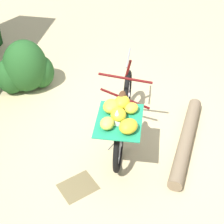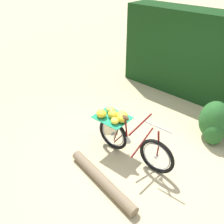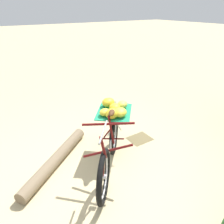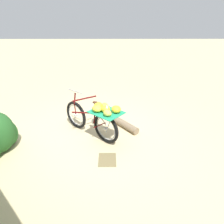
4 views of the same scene
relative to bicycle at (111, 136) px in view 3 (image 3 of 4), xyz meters
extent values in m
plane|color=#C6B284|center=(-0.08, 0.21, -0.53)|extent=(60.00, 60.00, 0.00)
torus|color=black|center=(0.46, 0.52, -0.17)|extent=(0.54, 0.59, 0.73)
torus|color=#B7B7BC|center=(0.46, 0.52, -0.17)|extent=(0.39, 0.44, 0.57)
cylinder|color=#B7B7BC|center=(0.46, 0.52, -0.17)|extent=(0.10, 0.10, 0.06)
torus|color=black|center=(-0.23, -0.27, -0.17)|extent=(0.54, 0.59, 0.73)
torus|color=#B7B7BC|center=(-0.23, -0.27, -0.17)|extent=(0.39, 0.44, 0.57)
cylinder|color=#B7B7BC|center=(-0.23, -0.27, -0.17)|extent=(0.10, 0.10, 0.06)
cylinder|color=#590F0F|center=(0.25, 0.28, 0.00)|extent=(0.55, 0.49, 0.30)
cylinder|color=#590F0F|center=(0.20, 0.23, 0.39)|extent=(0.56, 0.50, 0.11)
cylinder|color=#590F0F|center=(-0.01, -0.01, 0.10)|extent=(0.11, 0.10, 0.49)
cylinder|color=#590F0F|center=(-0.11, -0.12, -0.15)|extent=(0.30, 0.27, 0.05)
cylinder|color=#590F0F|center=(-0.14, -0.15, 0.06)|extent=(0.26, 0.23, 0.47)
cylinder|color=#590F0F|center=(0.47, 0.53, -0.02)|extent=(0.05, 0.05, 0.30)
cylinder|color=#590F0F|center=(0.45, 0.51, 0.28)|extent=(0.10, 0.09, 0.30)
cylinder|color=gray|center=(0.43, 0.49, 0.49)|extent=(0.36, 0.41, 0.02)
ellipsoid|color=#4C2D19|center=(-0.05, -0.06, 0.38)|extent=(0.21, 0.22, 0.06)
cylinder|color=#B7B7BC|center=(0.02, 0.02, -0.14)|extent=(0.12, 0.13, 0.16)
cylinder|color=#B7B7BC|center=(-0.17, -0.19, 0.02)|extent=(0.16, 0.15, 0.39)
cylinder|color=#B7B7BC|center=(-0.31, -0.35, 0.02)|extent=(0.19, 0.17, 0.39)
cube|color=brown|center=(-0.25, -0.28, 0.22)|extent=(0.73, 0.74, 0.02)
cube|color=#1E8C60|center=(-0.25, -0.28, 0.24)|extent=(0.85, 0.87, 0.01)
ellipsoid|color=gold|center=(-0.08, -0.10, 0.33)|extent=(0.29, 0.27, 0.16)
ellipsoid|color=gold|center=(-0.27, -0.49, 0.32)|extent=(0.27, 0.25, 0.15)
ellipsoid|color=gold|center=(-0.25, -0.26, 0.32)|extent=(0.27, 0.28, 0.14)
ellipsoid|color=yellow|center=(-0.04, -0.24, 0.31)|extent=(0.22, 0.20, 0.11)
ellipsoid|color=#CCC64C|center=(-0.43, -0.31, 0.31)|extent=(0.25, 0.25, 0.13)
ellipsoid|color=yellow|center=(-0.22, -0.08, 0.32)|extent=(0.31, 0.30, 0.14)
cone|color=white|center=(-0.29, -0.30, 0.34)|extent=(0.20, 0.20, 0.19)
cylinder|color=#7F6B51|center=(0.75, -0.49, -0.44)|extent=(1.47, 1.19, 0.19)
cube|color=olive|center=(-0.87, -0.31, -0.53)|extent=(0.44, 0.36, 0.01)
camera|label=1|loc=(-2.00, -2.77, 2.90)|focal=54.97mm
camera|label=2|loc=(3.75, -0.40, 2.97)|focal=38.85mm
camera|label=3|loc=(1.54, 2.33, 1.80)|focal=34.44mm
camera|label=4|loc=(-3.96, -0.38, 2.00)|focal=30.61mm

